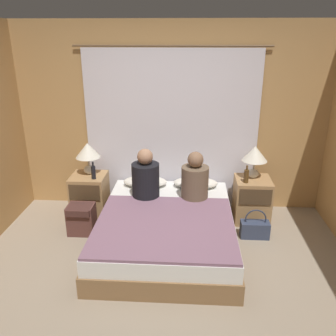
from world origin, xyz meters
TOP-DOWN VIEW (x-y plane):
  - ground_plane at (0.00, 0.00)m, footprint 16.00×16.00m
  - wall_back at (0.00, 1.80)m, footprint 4.22×0.06m
  - curtain_panel at (0.00, 1.74)m, footprint 2.49×0.02m
  - bed at (0.00, 0.71)m, footprint 1.54×1.96m
  - nightstand_left at (-1.08, 1.38)m, footprint 0.45×0.45m
  - nightstand_right at (1.08, 1.38)m, footprint 0.45×0.45m
  - lamp_left at (-1.08, 1.45)m, footprint 0.32×0.32m
  - lamp_right at (1.08, 1.45)m, footprint 0.32×0.32m
  - pillow_left at (-0.34, 1.49)m, footprint 0.58×0.32m
  - pillow_right at (0.34, 1.49)m, footprint 0.58×0.32m
  - blanket_on_bed at (0.00, 0.43)m, footprint 1.48×1.34m
  - person_left_in_bed at (-0.28, 1.13)m, footprint 0.34×0.34m
  - person_right_in_bed at (0.32, 1.13)m, footprint 0.33×0.33m
  - beer_bottle_on_left_stand at (-0.97, 1.28)m, footprint 0.06×0.06m
  - beer_bottle_on_right_stand at (0.96, 1.28)m, footprint 0.06×0.06m
  - backpack_on_floor at (-1.06, 0.91)m, footprint 0.32×0.28m
  - handbag_on_floor at (1.06, 0.94)m, footprint 0.34×0.16m

SIDE VIEW (x-z plane):
  - ground_plane at x=0.00m, z-range 0.00..0.00m
  - handbag_on_floor at x=1.06m, z-range -0.07..0.30m
  - bed at x=0.00m, z-range 0.00..0.40m
  - backpack_on_floor at x=-1.06m, z-range 0.02..0.40m
  - nightstand_left at x=-1.08m, z-range 0.00..0.58m
  - nightstand_right at x=1.08m, z-range 0.00..0.58m
  - blanket_on_bed at x=0.00m, z-range 0.40..0.43m
  - pillow_left at x=-0.34m, z-range 0.40..0.52m
  - pillow_right at x=0.34m, z-range 0.40..0.52m
  - person_right_in_bed at x=0.32m, z-range 0.35..0.96m
  - person_left_in_bed at x=-0.28m, z-range 0.34..0.98m
  - beer_bottle_on_right_stand at x=0.96m, z-range 0.55..0.78m
  - beer_bottle_on_left_stand at x=-0.97m, z-range 0.55..0.78m
  - lamp_left at x=-1.08m, z-range 0.66..1.09m
  - lamp_right at x=1.08m, z-range 0.66..1.09m
  - curtain_panel at x=0.00m, z-range 0.00..2.19m
  - wall_back at x=0.00m, z-range 0.00..2.50m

